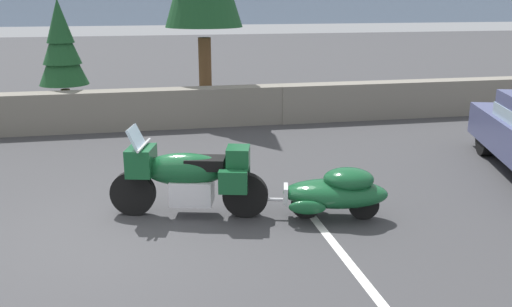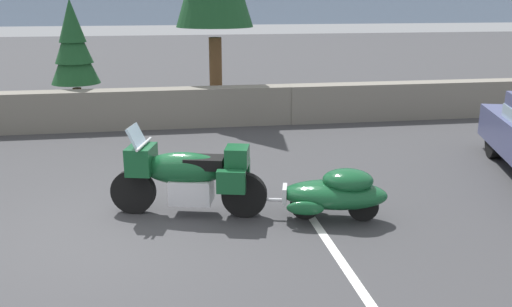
% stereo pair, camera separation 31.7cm
% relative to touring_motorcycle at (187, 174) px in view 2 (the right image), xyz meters
% --- Properties ---
extents(ground_plane, '(80.00, 80.00, 0.00)m').
position_rel_touring_motorcycle_xyz_m(ground_plane, '(-1.18, -0.61, -0.62)').
color(ground_plane, '#38383A').
extents(stone_guard_wall, '(24.00, 0.66, 0.95)m').
position_rel_touring_motorcycle_xyz_m(stone_guard_wall, '(-0.80, 5.77, -0.17)').
color(stone_guard_wall, slate).
rests_on(stone_guard_wall, ground).
extents(touring_motorcycle, '(2.27, 1.09, 1.33)m').
position_rel_touring_motorcycle_xyz_m(touring_motorcycle, '(0.00, 0.00, 0.00)').
color(touring_motorcycle, black).
rests_on(touring_motorcycle, ground).
extents(car_shaped_trailer, '(2.22, 1.06, 0.76)m').
position_rel_touring_motorcycle_xyz_m(car_shaped_trailer, '(2.07, -0.53, -0.21)').
color(car_shaped_trailer, black).
rests_on(car_shaped_trailer, ground).
extents(pine_tree_secondary, '(1.19, 1.19, 3.07)m').
position_rel_touring_motorcycle_xyz_m(pine_tree_secondary, '(-2.46, 6.68, 1.30)').
color(pine_tree_secondary, brown).
rests_on(pine_tree_secondary, ground).
extents(parking_stripe_marker, '(0.12, 3.60, 0.01)m').
position_rel_touring_motorcycle_xyz_m(parking_stripe_marker, '(1.76, -2.11, -0.62)').
color(parking_stripe_marker, silver).
rests_on(parking_stripe_marker, ground).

